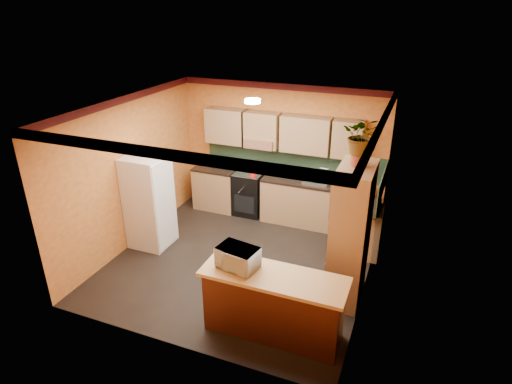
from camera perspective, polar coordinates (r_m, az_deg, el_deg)
room_shell at (r=6.80m, az=-1.30°, el=6.78°), size 4.24×4.24×2.72m
base_cabinets_back at (r=8.72m, az=2.93°, el=-0.83°), size 3.65×0.60×0.88m
countertop_back at (r=8.53m, az=2.99°, el=1.97°), size 3.65×0.62×0.04m
stove at (r=8.91m, az=-0.88°, el=-0.12°), size 0.58×0.58×0.91m
kettle at (r=8.62m, az=-0.41°, el=2.96°), size 0.21×0.21×0.18m
sink at (r=8.33m, az=8.05°, el=1.43°), size 0.48×0.40×0.03m
base_cabinets_right at (r=7.76m, az=13.45°, el=-4.90°), size 0.60×0.80×0.88m
countertop_right at (r=7.55m, az=13.78°, el=-1.84°), size 0.62×0.80×0.04m
fridge at (r=7.85m, az=-14.07°, el=-1.24°), size 0.68×0.66×1.70m
pantry at (r=6.30m, az=12.47°, el=-5.65°), size 0.48×0.90×2.10m
fern_pot at (r=5.88m, az=13.54°, el=4.18°), size 0.22×0.22×0.16m
fern at (r=5.78m, az=13.87°, el=7.33°), size 0.50×0.44×0.52m
breakfast_bar at (r=5.84m, az=2.31°, el=-14.94°), size 1.80×0.55×0.88m
bar_top at (r=5.56m, az=2.39°, el=-11.23°), size 1.90×0.65×0.05m
microwave at (r=5.62m, az=-2.48°, el=-8.72°), size 0.57×0.44×0.29m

